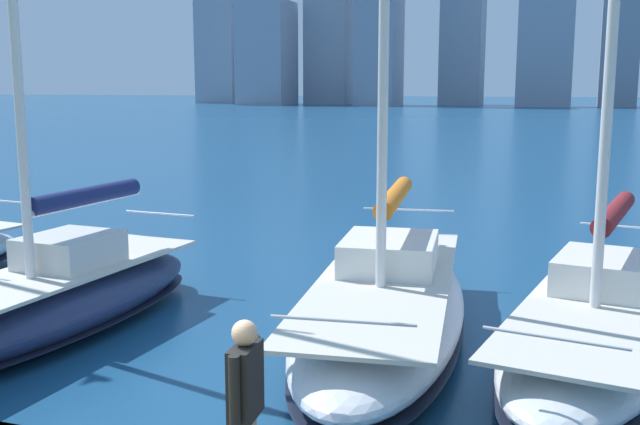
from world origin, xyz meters
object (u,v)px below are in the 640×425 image
sailboat_maroon (600,318)px  sailboat_navy (57,295)px  person_black_shirt (246,394)px  sailboat_orange (385,302)px

sailboat_maroon → sailboat_navy: bearing=11.1°
sailboat_maroon → person_black_shirt: 7.36m
sailboat_orange → sailboat_navy: bearing=14.2°
sailboat_navy → person_black_shirt: bearing=139.8°
sailboat_maroon → person_black_shirt: (3.13, 6.59, 0.99)m
sailboat_orange → person_black_shirt: bearing=92.3°
sailboat_orange → sailboat_navy: 5.67m
sailboat_maroon → person_black_shirt: bearing=64.6°
sailboat_maroon → sailboat_orange: bearing=5.9°
sailboat_navy → person_black_shirt: 7.59m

